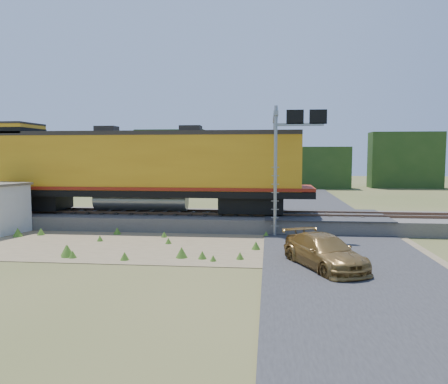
# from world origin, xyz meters

# --- Properties ---
(ground) EXTENTS (140.00, 140.00, 0.00)m
(ground) POSITION_xyz_m (0.00, 0.00, 0.00)
(ground) COLOR #475123
(ground) RESTS_ON ground
(ballast) EXTENTS (70.00, 5.00, 0.80)m
(ballast) POSITION_xyz_m (0.00, 6.00, 0.40)
(ballast) COLOR slate
(ballast) RESTS_ON ground
(rails) EXTENTS (70.00, 1.54, 0.16)m
(rails) POSITION_xyz_m (0.00, 6.00, 0.88)
(rails) COLOR brown
(rails) RESTS_ON ballast
(dirt_shoulder) EXTENTS (26.00, 8.00, 0.03)m
(dirt_shoulder) POSITION_xyz_m (-2.00, 0.50, 0.01)
(dirt_shoulder) COLOR #8C7754
(dirt_shoulder) RESTS_ON ground
(road) EXTENTS (7.00, 66.00, 0.86)m
(road) POSITION_xyz_m (7.00, 0.74, 0.09)
(road) COLOR #38383A
(road) RESTS_ON ground
(tree_line_north) EXTENTS (130.00, 3.00, 6.50)m
(tree_line_north) POSITION_xyz_m (0.00, 38.00, 3.07)
(tree_line_north) COLOR #1F3D16
(tree_line_north) RESTS_ON ground
(weed_clumps) EXTENTS (15.00, 6.20, 0.56)m
(weed_clumps) POSITION_xyz_m (-3.50, 0.10, 0.00)
(weed_clumps) COLOR #467321
(weed_clumps) RESTS_ON ground
(locomotive) EXTENTS (20.95, 3.19, 5.40)m
(locomotive) POSITION_xyz_m (-4.44, 6.00, 3.63)
(locomotive) COLOR black
(locomotive) RESTS_ON rails
(shed) EXTENTS (2.95, 2.95, 2.82)m
(shed) POSITION_xyz_m (-11.17, 2.71, 1.43)
(shed) COLOR silver
(shed) RESTS_ON ground
(signal_gantry) EXTENTS (2.76, 6.20, 6.96)m
(signal_gantry) POSITION_xyz_m (4.40, 5.34, 5.23)
(signal_gantry) COLOR gray
(signal_gantry) RESTS_ON ground
(car) EXTENTS (3.45, 4.80, 1.29)m
(car) POSITION_xyz_m (5.88, -3.16, 0.64)
(car) COLOR olive
(car) RESTS_ON ground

